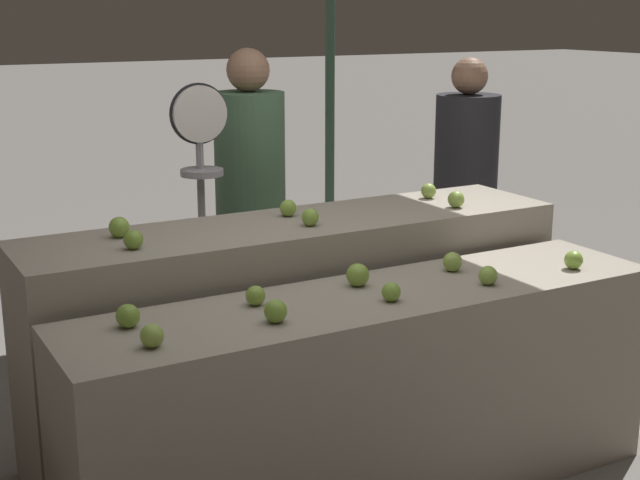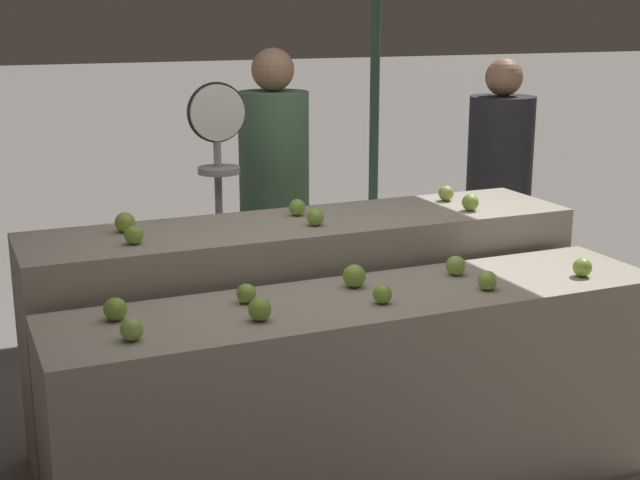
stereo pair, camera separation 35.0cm
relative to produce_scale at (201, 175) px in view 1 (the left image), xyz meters
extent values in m
cylinder|color=#33513D|center=(1.75, 1.85, 0.18)|extent=(0.07, 0.07, 2.60)
cube|color=gray|center=(0.21, -1.18, -0.71)|extent=(2.38, 0.55, 0.84)
cube|color=gray|center=(0.21, -0.58, -0.63)|extent=(2.38, 0.55, 1.00)
sphere|color=#8EB247|center=(-0.69, -1.29, -0.25)|extent=(0.08, 0.08, 0.08)
sphere|color=#7AA338|center=(-0.25, -1.27, -0.24)|extent=(0.08, 0.08, 0.08)
sphere|color=#84AD3D|center=(0.22, -1.28, -0.25)|extent=(0.07, 0.07, 0.07)
sphere|color=#8EB247|center=(0.66, -1.29, -0.25)|extent=(0.07, 0.07, 0.07)
sphere|color=#84AD3D|center=(1.10, -1.29, -0.25)|extent=(0.08, 0.08, 0.08)
sphere|color=#7AA338|center=(-0.70, -1.08, -0.24)|extent=(0.08, 0.08, 0.08)
sphere|color=#84AD3D|center=(-0.23, -1.08, -0.25)|extent=(0.07, 0.07, 0.07)
sphere|color=#84AD3D|center=(0.21, -1.06, -0.24)|extent=(0.09, 0.09, 0.09)
sphere|color=#8EB247|center=(0.65, -1.08, -0.24)|extent=(0.08, 0.08, 0.08)
sphere|color=#7AA338|center=(-0.55, -0.68, -0.09)|extent=(0.07, 0.07, 0.07)
sphere|color=#84AD3D|center=(0.21, -0.68, -0.09)|extent=(0.07, 0.07, 0.07)
sphere|color=#8EB247|center=(0.95, -0.69, -0.09)|extent=(0.08, 0.08, 0.08)
sphere|color=#84AD3D|center=(-0.54, -0.48, -0.09)|extent=(0.08, 0.08, 0.08)
sphere|color=#84AD3D|center=(0.20, -0.48, -0.09)|extent=(0.07, 0.07, 0.07)
sphere|color=#8EB247|center=(0.97, -0.46, -0.09)|extent=(0.07, 0.07, 0.07)
cylinder|color=#99999E|center=(0.00, 0.01, -0.41)|extent=(0.04, 0.04, 1.43)
cylinder|color=black|center=(0.00, 0.01, 0.28)|extent=(0.28, 0.01, 0.28)
cylinder|color=silver|center=(0.00, -0.01, 0.28)|extent=(0.26, 0.02, 0.26)
cylinder|color=#99999E|center=(0.00, -0.01, 0.08)|extent=(0.01, 0.01, 0.14)
cylinder|color=#99999E|center=(0.00, -0.01, 0.01)|extent=(0.20, 0.20, 0.03)
cube|color=#2D2D38|center=(0.40, 0.34, -0.74)|extent=(0.31, 0.24, 0.78)
cylinder|color=#476B4C|center=(0.40, 0.34, 0.00)|extent=(0.46, 0.46, 0.68)
sphere|color=#936B51|center=(0.40, 0.34, 0.45)|extent=(0.22, 0.22, 0.22)
cube|color=#2D2D38|center=(1.75, 0.25, -0.75)|extent=(0.32, 0.24, 0.75)
cylinder|color=#232328|center=(1.75, 0.25, -0.05)|extent=(0.46, 0.46, 0.65)
sphere|color=#936B51|center=(1.75, 0.25, 0.38)|extent=(0.21, 0.21, 0.21)
camera|label=1|loc=(-1.51, -3.84, 0.75)|focal=50.00mm
camera|label=2|loc=(-1.20, -4.00, 0.75)|focal=50.00mm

